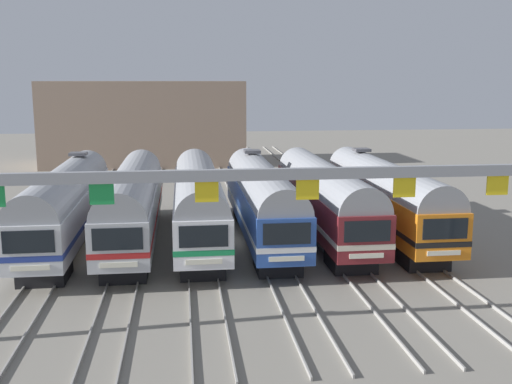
# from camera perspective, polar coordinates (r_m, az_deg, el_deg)

# --- Properties ---
(ground_plane) EXTENTS (160.00, 160.00, 0.00)m
(ground_plane) POSITION_cam_1_polar(r_m,az_deg,el_deg) (37.37, -2.45, -4.63)
(ground_plane) COLOR gray
(track_bed) EXTENTS (21.03, 70.00, 0.15)m
(track_bed) POSITION_cam_1_polar(r_m,az_deg,el_deg) (53.91, -3.90, 0.17)
(track_bed) COLOR gray
(track_bed) RESTS_ON ground
(commuter_train_silver) EXTENTS (2.88, 18.06, 5.05)m
(commuter_train_silver) POSITION_cam_1_polar(r_m,az_deg,el_deg) (37.29, -17.60, -0.91)
(commuter_train_silver) COLOR silver
(commuter_train_silver) RESTS_ON ground
(commuter_train_stainless) EXTENTS (2.88, 18.06, 4.77)m
(commuter_train_stainless) POSITION_cam_1_polar(r_m,az_deg,el_deg) (36.76, -11.62, -0.79)
(commuter_train_stainless) COLOR #B2B5BA
(commuter_train_stainless) RESTS_ON ground
(commuter_train_white) EXTENTS (2.88, 18.06, 4.77)m
(commuter_train_white) POSITION_cam_1_polar(r_m,az_deg,el_deg) (36.65, -5.52, -0.65)
(commuter_train_white) COLOR white
(commuter_train_white) RESTS_ON ground
(commuter_train_blue) EXTENTS (2.88, 18.06, 5.05)m
(commuter_train_blue) POSITION_cam_1_polar(r_m,az_deg,el_deg) (36.95, 0.54, -0.51)
(commuter_train_blue) COLOR #284C9E
(commuter_train_blue) RESTS_ON ground
(commuter_train_maroon) EXTENTS (2.88, 18.06, 4.77)m
(commuter_train_maroon) POSITION_cam_1_polar(r_m,az_deg,el_deg) (37.65, 6.44, -0.37)
(commuter_train_maroon) COLOR maroon
(commuter_train_maroon) RESTS_ON ground
(commuter_train_orange) EXTENTS (2.88, 18.06, 5.05)m
(commuter_train_orange) POSITION_cam_1_polar(r_m,az_deg,el_deg) (38.75, 12.06, -0.22)
(commuter_train_orange) COLOR orange
(commuter_train_orange) RESTS_ON ground
(catenary_gantry) EXTENTS (24.76, 0.44, 6.97)m
(catenary_gantry) POSITION_cam_1_polar(r_m,az_deg,el_deg) (23.06, 0.16, -0.59)
(catenary_gantry) COLOR gray
(catenary_gantry) RESTS_ON ground
(maintenance_building) EXTENTS (22.96, 10.00, 9.68)m
(maintenance_building) POSITION_cam_1_polar(r_m,az_deg,el_deg) (72.41, -10.48, 6.49)
(maintenance_building) COLOR gray
(maintenance_building) RESTS_ON ground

